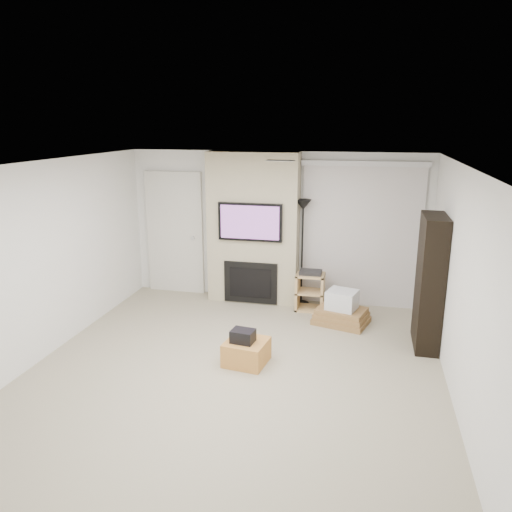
% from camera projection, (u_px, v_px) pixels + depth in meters
% --- Properties ---
extents(floor, '(5.00, 5.50, 0.00)m').
position_uv_depth(floor, '(234.00, 371.00, 6.11)').
color(floor, tan).
rests_on(floor, ground).
extents(ceiling, '(5.00, 5.50, 0.00)m').
position_uv_depth(ceiling, '(232.00, 165.00, 5.46)').
color(ceiling, white).
rests_on(ceiling, wall_back).
extents(wall_back, '(5.00, 0.00, 2.50)m').
position_uv_depth(wall_back, '(276.00, 227.00, 8.37)').
color(wall_back, white).
rests_on(wall_back, ground).
extents(wall_front, '(5.00, 0.00, 2.50)m').
position_uv_depth(wall_front, '(120.00, 397.00, 3.19)').
color(wall_front, white).
rests_on(wall_front, ground).
extents(wall_left, '(0.00, 5.50, 2.50)m').
position_uv_depth(wall_left, '(43.00, 261.00, 6.32)').
color(wall_left, white).
rests_on(wall_left, ground).
extents(wall_right, '(0.00, 5.50, 2.50)m').
position_uv_depth(wall_right, '(462.00, 289.00, 5.25)').
color(wall_right, white).
rests_on(wall_right, ground).
extents(hvac_vent, '(0.35, 0.18, 0.01)m').
position_uv_depth(hvac_vent, '(281.00, 160.00, 6.13)').
color(hvac_vent, silver).
rests_on(hvac_vent, ceiling).
extents(ottoman, '(0.56, 0.56, 0.30)m').
position_uv_depth(ottoman, '(246.00, 352.00, 6.29)').
color(ottoman, '#C7853D').
rests_on(ottoman, floor).
extents(black_bag, '(0.31, 0.26, 0.16)m').
position_uv_depth(black_bag, '(243.00, 336.00, 6.20)').
color(black_bag, black).
rests_on(black_bag, ottoman).
extents(fireplace_wall, '(1.50, 0.47, 2.50)m').
position_uv_depth(fireplace_wall, '(253.00, 229.00, 8.25)').
color(fireplace_wall, '#BDB290').
rests_on(fireplace_wall, floor).
extents(entry_door, '(1.02, 0.11, 2.14)m').
position_uv_depth(entry_door, '(175.00, 234.00, 8.77)').
color(entry_door, silver).
rests_on(entry_door, floor).
extents(vertical_blinds, '(1.98, 0.10, 2.37)m').
position_uv_depth(vertical_blinds, '(361.00, 230.00, 8.02)').
color(vertical_blinds, silver).
rests_on(vertical_blinds, floor).
extents(floor_lamp, '(0.26, 0.26, 1.76)m').
position_uv_depth(floor_lamp, '(303.00, 223.00, 8.00)').
color(floor_lamp, black).
rests_on(floor_lamp, floor).
extents(av_stand, '(0.45, 0.38, 0.66)m').
position_uv_depth(av_stand, '(310.00, 289.00, 8.05)').
color(av_stand, '#D9B273').
rests_on(av_stand, floor).
extents(box_stack, '(0.90, 0.77, 0.52)m').
position_uv_depth(box_stack, '(342.00, 311.00, 7.52)').
color(box_stack, olive).
rests_on(box_stack, floor).
extents(bookshelf, '(0.30, 0.80, 1.80)m').
position_uv_depth(bookshelf, '(430.00, 282.00, 6.60)').
color(bookshelf, black).
rests_on(bookshelf, floor).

